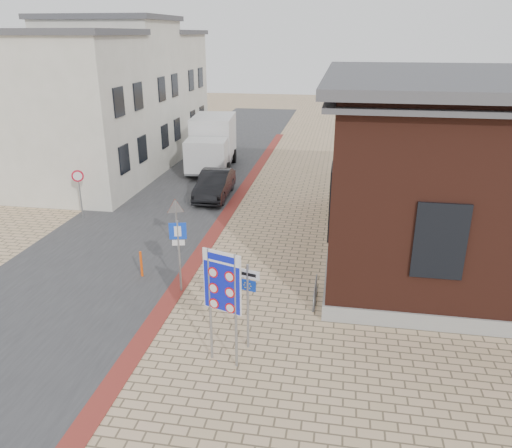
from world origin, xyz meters
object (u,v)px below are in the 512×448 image
Objects in this scene: box_truck at (212,143)px; essen_sign at (248,293)px; border_sign at (222,284)px; parking_sign at (179,244)px; bollard at (141,264)px; sedan at (215,184)px.

box_truck is 19.59m from essen_sign.
border_sign is at bearing -80.84° from box_truck.
parking_sign is at bearing -85.42° from box_truck.
essen_sign is at bearing -78.85° from box_truck.
bollard is at bearing 152.14° from border_sign.
border_sign is (3.70, -13.65, 1.59)m from sedan.
essen_sign is at bearing -58.27° from parking_sign.
essen_sign reaches higher than bollard.
parking_sign is (-2.30, 3.50, -0.57)m from border_sign.
sedan is at bearing -80.56° from box_truck.
sedan is 0.67× the size of box_truck.
border_sign is (5.32, -19.46, 0.64)m from box_truck.
essen_sign is 1.00× the size of parking_sign.
sedan is 6.11m from box_truck.
essen_sign is (5.82, -18.71, 0.02)m from box_truck.
bollard is at bearing 141.02° from parking_sign.
box_truck reaches higher than essen_sign.
border_sign reaches higher than parking_sign.
sedan is 4.42× the size of bollard.
sedan is at bearing 124.38° from border_sign.
bollard is (-1.70, 0.80, -1.24)m from parking_sign.
sedan is 14.23m from border_sign.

